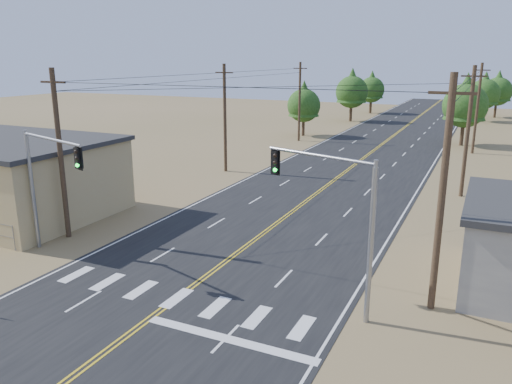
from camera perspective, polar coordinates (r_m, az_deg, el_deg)
The scene contains 15 objects.
road at distance 42.15m, azimuth 7.85°, elevation 0.52°, with size 15.00×200.00×0.02m, color black.
utility_pole_left_near at distance 31.23m, azimuth -21.46°, elevation 4.09°, with size 1.80×0.30×10.00m.
utility_pole_left_mid at distance 47.08m, azimuth -3.58°, elevation 8.49°, with size 1.80×0.30×10.00m.
utility_pole_left_far at distance 65.25m, azimuth 4.99°, elevation 10.31°, with size 1.80×0.30×10.00m.
utility_pole_right_near at distance 21.76m, azimuth 20.50°, elevation -0.27°, with size 1.80×0.30×10.00m.
utility_pole_right_mid at distance 41.41m, azimuth 23.05°, elevation 6.41°, with size 1.80×0.30×10.00m.
utility_pole_right_far at distance 61.28m, azimuth 23.97°, elevation 8.78°, with size 1.80×0.30×10.00m.
signal_mast_left at distance 28.66m, azimuth -23.05°, elevation 1.93°, with size 5.70×2.02×6.74m.
signal_mast_right at distance 20.68m, azimuth 9.52°, elevation -1.81°, with size 5.19×1.86×6.80m.
tree_left_near at distance 69.68m, azimuth 5.50°, elevation 10.20°, with size 4.54×4.54×7.56m.
tree_left_mid at distance 86.98m, azimuth 10.91°, elevation 11.52°, with size 5.35×5.35×8.92m.
tree_left_far at distance 100.78m, azimuth 13.08°, elevation 11.59°, with size 4.89×4.89×8.15m.
tree_right_near at distance 66.40m, azimuth 22.84°, elevation 9.55°, with size 5.32×5.32×8.86m.
tree_right_mid at distance 93.18m, azimuth 24.66°, elevation 10.46°, with size 5.02×5.02×8.37m.
tree_right_far at distance 100.63m, azimuth 25.91°, elevation 10.58°, with size 5.06×5.06×8.43m.
Camera 1 is at (11.94, -9.03, 10.54)m, focal length 35.00 mm.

